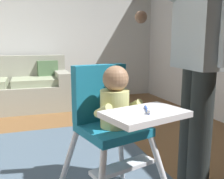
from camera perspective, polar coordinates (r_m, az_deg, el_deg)
The scene contains 5 objects.
ground at distance 2.37m, azimuth -15.58°, elevation -17.58°, with size 6.38×6.92×0.10m, color brown.
wall_far at distance 4.80m, azimuth -18.37°, elevation 12.71°, with size 5.58×0.06×2.57m, color silver.
couch at distance 4.34m, azimuth -22.29°, elevation 0.09°, with size 1.85×0.86×0.86m.
high_chair at distance 1.48m, azimuth 0.12°, elevation -5.42°, with size 0.73×0.82×0.93m.
adult_standing at distance 1.63m, azimuth 19.39°, elevation 7.04°, with size 0.51×0.53×1.70m.
Camera 1 is at (-0.08, -2.10, 1.04)m, focal length 39.71 mm.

